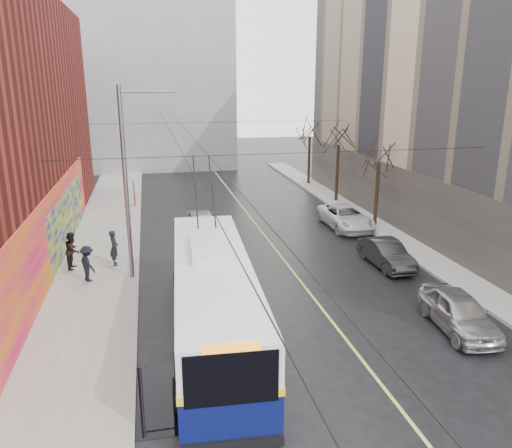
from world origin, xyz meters
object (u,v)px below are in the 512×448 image
at_px(streetlight_pole, 129,180).
at_px(parked_car_b, 386,254).
at_px(tree_far, 310,128).
at_px(parked_car_c, 346,217).
at_px(tree_mid, 339,135).
at_px(tree_near, 380,150).
at_px(trolleybus, 213,297).
at_px(parked_car_a, 459,312).
at_px(pedestrian_a, 114,248).
at_px(pedestrian_b, 73,250).
at_px(following_car, 201,225).
at_px(pedestrian_c, 88,264).

height_order(streetlight_pole, parked_car_b, streetlight_pole).
relative_size(tree_far, parked_car_c, 1.27).
xyz_separation_m(tree_mid, parked_car_b, (-2.62, -13.88, -4.58)).
relative_size(tree_near, trolleybus, 0.51).
relative_size(tree_mid, parked_car_c, 1.29).
bearing_deg(tree_far, trolleybus, -114.77).
xyz_separation_m(parked_car_a, pedestrian_a, (-13.13, 9.57, 0.33)).
bearing_deg(pedestrian_b, parked_car_c, -68.54).
bearing_deg(following_car, pedestrian_c, -133.69).
xyz_separation_m(streetlight_pole, pedestrian_c, (-2.13, -0.13, -3.84)).
distance_m(tree_mid, trolleybus, 23.29).
bearing_deg(parked_car_c, tree_near, -4.23).
bearing_deg(parked_car_b, parked_car_a, -95.28).
bearing_deg(pedestrian_a, parked_car_c, -80.20).
bearing_deg(tree_mid, pedestrian_b, -148.29).
bearing_deg(streetlight_pole, parked_car_a, -32.67).
distance_m(parked_car_c, pedestrian_b, 16.74).
xyz_separation_m(parked_car_b, following_car, (-8.70, 6.93, 0.12)).
xyz_separation_m(streetlight_pole, following_car, (3.82, 6.05, -4.06)).
height_order(parked_car_b, pedestrian_c, pedestrian_c).
bearing_deg(trolleybus, following_car, 89.11).
bearing_deg(pedestrian_a, tree_far, -48.71).
bearing_deg(trolleybus, pedestrian_a, 118.66).
height_order(tree_near, trolleybus, tree_near).
relative_size(streetlight_pole, pedestrian_c, 5.26).
distance_m(parked_car_c, following_car, 9.32).
distance_m(following_car, pedestrian_b, 8.07).
distance_m(tree_mid, tree_far, 7.00).
distance_m(parked_car_b, following_car, 11.13).
relative_size(parked_car_b, pedestrian_b, 2.19).
bearing_deg(tree_far, following_car, -129.05).
bearing_deg(tree_mid, tree_far, 90.00).
relative_size(pedestrian_a, pedestrian_c, 1.06).
bearing_deg(pedestrian_b, trolleybus, -137.89).
xyz_separation_m(parked_car_a, pedestrian_b, (-15.11, 9.53, 0.35)).
relative_size(tree_mid, pedestrian_b, 3.59).
relative_size(parked_car_a, pedestrian_a, 2.36).
relative_size(following_car, pedestrian_c, 2.70).
bearing_deg(pedestrian_b, tree_far, -38.46).
bearing_deg(parked_car_a, following_car, 126.77).
bearing_deg(pedestrian_c, following_car, -76.07).
xyz_separation_m(tree_near, parked_car_a, (-3.05, -13.75, -4.25)).
height_order(parked_car_c, pedestrian_c, pedestrian_c).
bearing_deg(tree_far, streetlight_pole, -127.12).
height_order(streetlight_pole, parked_car_a, streetlight_pole).
bearing_deg(parked_car_c, parked_car_b, -96.03).
bearing_deg(pedestrian_a, tree_mid, -62.40).
bearing_deg(pedestrian_c, parked_car_c, -99.91).
bearing_deg(parked_car_b, trolleybus, -151.41).
height_order(tree_far, parked_car_c, tree_far).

